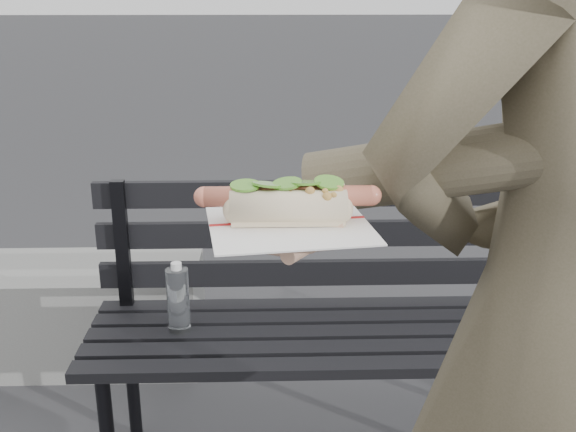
% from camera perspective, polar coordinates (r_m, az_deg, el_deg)
% --- Properties ---
extents(park_bench, '(1.50, 0.44, 0.88)m').
position_cam_1_polar(park_bench, '(2.02, 4.49, -7.56)').
color(park_bench, black).
rests_on(park_bench, ground).
extents(concrete_block, '(1.20, 0.40, 0.40)m').
position_cam_1_polar(concrete_block, '(2.85, -19.66, -7.77)').
color(concrete_block, slate).
rests_on(concrete_block, ground).
extents(person, '(0.75, 0.57, 1.84)m').
position_cam_1_polar(person, '(1.11, 22.74, -9.49)').
color(person, '#4A4531').
rests_on(person, ground).
extents(held_hotdog, '(0.64, 0.32, 0.20)m').
position_cam_1_polar(held_hotdog, '(0.90, 12.97, 3.56)').
color(held_hotdog, '#4A4531').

